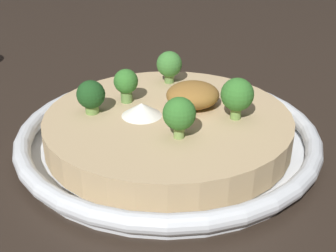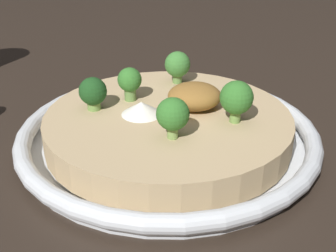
{
  "view_description": "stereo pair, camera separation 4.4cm",
  "coord_description": "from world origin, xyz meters",
  "px_view_note": "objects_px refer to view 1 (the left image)",
  "views": [
    {
      "loc": [
        -0.08,
        -0.39,
        0.22
      ],
      "look_at": [
        0.0,
        0.0,
        0.02
      ],
      "focal_mm": 45.0,
      "sensor_mm": 36.0,
      "label": 1
    },
    {
      "loc": [
        -0.03,
        -0.39,
        0.22
      ],
      "look_at": [
        0.0,
        0.0,
        0.02
      ],
      "focal_mm": 45.0,
      "sensor_mm": 36.0,
      "label": 2
    }
  ],
  "objects_px": {
    "broccoli_back_right": "(169,65)",
    "broccoli_back_left": "(126,83)",
    "broccoli_right": "(237,95)",
    "broccoli_front": "(177,115)",
    "risotto_bowl": "(168,130)",
    "broccoli_left": "(91,96)"
  },
  "relations": [
    {
      "from": "broccoli_right",
      "to": "risotto_bowl",
      "type": "bearing_deg",
      "value": 158.87
    },
    {
      "from": "broccoli_front",
      "to": "broccoli_left",
      "type": "xyz_separation_m",
      "value": [
        -0.07,
        0.07,
        -0.0
      ]
    },
    {
      "from": "broccoli_front",
      "to": "broccoli_back_left",
      "type": "relative_size",
      "value": 1.06
    },
    {
      "from": "broccoli_front",
      "to": "broccoli_right",
      "type": "bearing_deg",
      "value": 22.67
    },
    {
      "from": "broccoli_back_right",
      "to": "broccoli_left",
      "type": "distance_m",
      "value": 0.12
    },
    {
      "from": "risotto_bowl",
      "to": "broccoli_back_right",
      "type": "bearing_deg",
      "value": 77.91
    },
    {
      "from": "broccoli_back_left",
      "to": "broccoli_left",
      "type": "height_order",
      "value": "broccoli_back_left"
    },
    {
      "from": "broccoli_front",
      "to": "broccoli_back_right",
      "type": "distance_m",
      "value": 0.14
    },
    {
      "from": "broccoli_front",
      "to": "broccoli_left",
      "type": "distance_m",
      "value": 0.1
    },
    {
      "from": "broccoli_right",
      "to": "broccoli_back_left",
      "type": "bearing_deg",
      "value": 148.68
    },
    {
      "from": "broccoli_back_right",
      "to": "broccoli_left",
      "type": "bearing_deg",
      "value": -143.84
    },
    {
      "from": "risotto_bowl",
      "to": "broccoli_front",
      "type": "relative_size",
      "value": 7.97
    },
    {
      "from": "broccoli_right",
      "to": "broccoli_front",
      "type": "bearing_deg",
      "value": -157.33
    },
    {
      "from": "risotto_bowl",
      "to": "broccoli_back_left",
      "type": "xyz_separation_m",
      "value": [
        -0.04,
        0.04,
        0.04
      ]
    },
    {
      "from": "broccoli_front",
      "to": "broccoli_left",
      "type": "relative_size",
      "value": 1.12
    },
    {
      "from": "broccoli_back_left",
      "to": "broccoli_back_right",
      "type": "relative_size",
      "value": 0.96
    },
    {
      "from": "broccoli_front",
      "to": "broccoli_back_right",
      "type": "height_order",
      "value": "same"
    },
    {
      "from": "risotto_bowl",
      "to": "broccoli_back_left",
      "type": "bearing_deg",
      "value": 135.63
    },
    {
      "from": "broccoli_back_right",
      "to": "broccoli_back_left",
      "type": "bearing_deg",
      "value": -139.92
    },
    {
      "from": "broccoli_front",
      "to": "broccoli_right",
      "type": "xyz_separation_m",
      "value": [
        0.07,
        0.03,
        0.0
      ]
    },
    {
      "from": "broccoli_front",
      "to": "broccoli_back_right",
      "type": "relative_size",
      "value": 1.02
    },
    {
      "from": "broccoli_back_right",
      "to": "broccoli_right",
      "type": "xyz_separation_m",
      "value": [
        0.05,
        -0.11,
        0.0
      ]
    }
  ]
}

